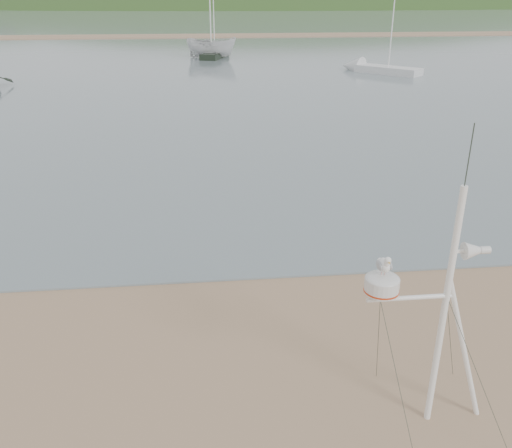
{
  "coord_description": "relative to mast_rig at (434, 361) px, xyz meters",
  "views": [
    {
      "loc": [
        2.03,
        -6.03,
        5.66
      ],
      "look_at": [
        2.78,
        1.0,
        2.6
      ],
      "focal_mm": 38.0,
      "sensor_mm": 36.0,
      "label": 1
    }
  ],
  "objects": [
    {
      "name": "ground",
      "position": [
        -5.07,
        0.33,
        -1.04
      ],
      "size": [
        560.0,
        560.0,
        0.0
      ],
      "primitive_type": "plane",
      "color": "#8F6E52",
      "rests_on": "ground"
    },
    {
      "name": "hill_ridge",
      "position": [
        13.44,
        235.33,
        -20.73
      ],
      "size": [
        620.0,
        180.0,
        80.0
      ],
      "color": "#233D19",
      "rests_on": "ground"
    },
    {
      "name": "sandbar",
      "position": [
        -5.07,
        70.33,
        -0.96
      ],
      "size": [
        560.0,
        7.0,
        0.07
      ],
      "primitive_type": "cube",
      "color": "#8F6E52",
      "rests_on": "water"
    },
    {
      "name": "sailboat_white_near",
      "position": [
        9.82,
        34.9,
        -0.73
      ],
      "size": [
        5.42,
        5.69,
        6.31
      ],
      "color": "silver",
      "rests_on": "ground"
    },
    {
      "name": "sailboat_dark_mid",
      "position": [
        -0.84,
        46.36,
        -0.73
      ],
      "size": [
        3.28,
        6.04,
        5.9
      ],
      "color": "black",
      "rests_on": "ground"
    },
    {
      "name": "mast_rig",
      "position": [
        0.0,
        0.0,
        0.0
      ],
      "size": [
        1.9,
        2.03,
        4.3
      ],
      "color": "white",
      "rests_on": "ground"
    },
    {
      "name": "boat_white",
      "position": [
        -1.62,
        44.77,
        1.39
      ],
      "size": [
        2.43,
        2.41,
        4.78
      ],
      "primitive_type": "imported",
      "rotation": [
        0.0,
        0.0,
        1.13
      ],
      "color": "silver",
      "rests_on": "water"
    },
    {
      "name": "water",
      "position": [
        -5.07,
        132.33,
        -1.02
      ],
      "size": [
        560.0,
        256.0,
        0.04
      ],
      "primitive_type": "cube",
      "color": "slate",
      "rests_on": "ground"
    }
  ]
}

